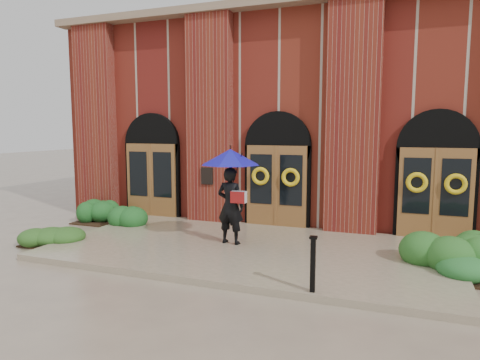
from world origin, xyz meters
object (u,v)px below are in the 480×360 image
at_px(hedge_wall_left, 117,214).
at_px(hedge_wall_right, 473,252).
at_px(metal_post, 313,263).
at_px(man_with_umbrella, 231,178).

xyz_separation_m(hedge_wall_left, hedge_wall_right, (10.40, -1.04, 0.05)).
relative_size(metal_post, hedge_wall_left, 0.40).
bearing_deg(hedge_wall_left, hedge_wall_right, -5.70).
height_order(metal_post, hedge_wall_left, metal_post).
bearing_deg(metal_post, man_with_umbrella, 135.88).
distance_m(man_with_umbrella, hedge_wall_right, 5.94).
bearing_deg(metal_post, hedge_wall_left, 151.33).
xyz_separation_m(man_with_umbrella, hedge_wall_right, (5.74, 0.37, -1.50)).
distance_m(man_with_umbrella, metal_post, 3.93).
bearing_deg(man_with_umbrella, hedge_wall_right, -171.41).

